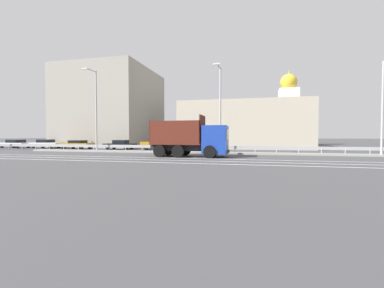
{
  "coord_description": "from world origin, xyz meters",
  "views": [
    {
      "loc": [
        5.89,
        -22.84,
        1.82
      ],
      "look_at": [
        0.3,
        0.91,
        1.04
      ],
      "focal_mm": 24.0,
      "sensor_mm": 36.0,
      "label": 1
    }
  ],
  "objects_px": {
    "street_lamp_1": "(95,107)",
    "church_tower": "(288,110)",
    "street_lamp_2": "(220,106)",
    "parked_car_0": "(15,144)",
    "parked_car_1": "(46,144)",
    "median_road_sign": "(153,140)",
    "parked_car_3": "(120,145)",
    "parked_car_2": "(77,144)",
    "street_lamp_3": "(383,103)",
    "parked_car_4": "(159,144)",
    "dump_truck": "(199,141)"
  },
  "relations": [
    {
      "from": "street_lamp_1",
      "to": "church_tower",
      "type": "xyz_separation_m",
      "value": [
        24.12,
        27.6,
        1.74
      ]
    },
    {
      "from": "parked_car_4",
      "to": "church_tower",
      "type": "height_order",
      "value": "church_tower"
    },
    {
      "from": "parked_car_3",
      "to": "church_tower",
      "type": "bearing_deg",
      "value": -52.2
    },
    {
      "from": "dump_truck",
      "to": "parked_car_2",
      "type": "relative_size",
      "value": 1.49
    },
    {
      "from": "median_road_sign",
      "to": "parked_car_4",
      "type": "relative_size",
      "value": 0.61
    },
    {
      "from": "street_lamp_1",
      "to": "street_lamp_3",
      "type": "bearing_deg",
      "value": -0.74
    },
    {
      "from": "parked_car_0",
      "to": "parked_car_1",
      "type": "bearing_deg",
      "value": -81.93
    },
    {
      "from": "parked_car_4",
      "to": "dump_truck",
      "type": "bearing_deg",
      "value": -140.87
    },
    {
      "from": "street_lamp_1",
      "to": "parked_car_4",
      "type": "xyz_separation_m",
      "value": [
        5.53,
        5.32,
        -4.32
      ]
    },
    {
      "from": "median_road_sign",
      "to": "street_lamp_2",
      "type": "height_order",
      "value": "street_lamp_2"
    },
    {
      "from": "street_lamp_2",
      "to": "parked_car_1",
      "type": "distance_m",
      "value": 27.09
    },
    {
      "from": "street_lamp_1",
      "to": "street_lamp_3",
      "type": "distance_m",
      "value": 28.3
    },
    {
      "from": "parked_car_1",
      "to": "parked_car_0",
      "type": "bearing_deg",
      "value": -90.67
    },
    {
      "from": "parked_car_0",
      "to": "parked_car_2",
      "type": "height_order",
      "value": "parked_car_0"
    },
    {
      "from": "parked_car_3",
      "to": "street_lamp_1",
      "type": "bearing_deg",
      "value": 174.86
    },
    {
      "from": "parked_car_0",
      "to": "street_lamp_1",
      "type": "bearing_deg",
      "value": -102.56
    },
    {
      "from": "median_road_sign",
      "to": "parked_car_1",
      "type": "distance_m",
      "value": 19.68
    },
    {
      "from": "parked_car_3",
      "to": "dump_truck",
      "type": "bearing_deg",
      "value": -131.37
    },
    {
      "from": "parked_car_0",
      "to": "church_tower",
      "type": "relative_size",
      "value": 0.34
    },
    {
      "from": "parked_car_4",
      "to": "church_tower",
      "type": "xyz_separation_m",
      "value": [
        18.59,
        22.27,
        6.06
      ]
    },
    {
      "from": "street_lamp_1",
      "to": "parked_car_0",
      "type": "xyz_separation_m",
      "value": [
        -17.17,
        5.38,
        -4.41
      ]
    },
    {
      "from": "dump_truck",
      "to": "parked_car_4",
      "type": "bearing_deg",
      "value": -142.09
    },
    {
      "from": "dump_truck",
      "to": "church_tower",
      "type": "relative_size",
      "value": 0.46
    },
    {
      "from": "median_road_sign",
      "to": "parked_car_1",
      "type": "bearing_deg",
      "value": 163.22
    },
    {
      "from": "median_road_sign",
      "to": "parked_car_3",
      "type": "relative_size",
      "value": 0.63
    },
    {
      "from": "parked_car_1",
      "to": "street_lamp_1",
      "type": "bearing_deg",
      "value": 60.7
    },
    {
      "from": "street_lamp_1",
      "to": "parked_car_2",
      "type": "distance_m",
      "value": 9.23
    },
    {
      "from": "street_lamp_2",
      "to": "parked_car_4",
      "type": "relative_size",
      "value": 2.0
    },
    {
      "from": "street_lamp_3",
      "to": "parked_car_3",
      "type": "distance_m",
      "value": 29.12
    },
    {
      "from": "street_lamp_2",
      "to": "parked_car_4",
      "type": "xyz_separation_m",
      "value": [
        -8.61,
        5.66,
        -4.06
      ]
    },
    {
      "from": "street_lamp_2",
      "to": "parked_car_0",
      "type": "xyz_separation_m",
      "value": [
        -31.31,
        5.72,
        -4.15
      ]
    },
    {
      "from": "median_road_sign",
      "to": "street_lamp_3",
      "type": "xyz_separation_m",
      "value": [
        21.41,
        -0.36,
        3.22
      ]
    },
    {
      "from": "median_road_sign",
      "to": "church_tower",
      "type": "bearing_deg",
      "value": 58.0
    },
    {
      "from": "street_lamp_2",
      "to": "parked_car_3",
      "type": "bearing_deg",
      "value": 157.73
    },
    {
      "from": "parked_car_4",
      "to": "church_tower",
      "type": "distance_m",
      "value": 29.64
    },
    {
      "from": "parked_car_2",
      "to": "parked_car_1",
      "type": "bearing_deg",
      "value": 85.94
    },
    {
      "from": "parked_car_0",
      "to": "street_lamp_3",
      "type": "bearing_deg",
      "value": -92.36
    },
    {
      "from": "church_tower",
      "to": "street_lamp_3",
      "type": "bearing_deg",
      "value": -81.52
    },
    {
      "from": "median_road_sign",
      "to": "parked_car_2",
      "type": "height_order",
      "value": "median_road_sign"
    },
    {
      "from": "parked_car_0",
      "to": "street_lamp_2",
      "type": "bearing_deg",
      "value": -95.51
    },
    {
      "from": "street_lamp_2",
      "to": "church_tower",
      "type": "distance_m",
      "value": 29.73
    },
    {
      "from": "street_lamp_2",
      "to": "parked_car_2",
      "type": "bearing_deg",
      "value": 165.2
    },
    {
      "from": "parked_car_1",
      "to": "church_tower",
      "type": "distance_m",
      "value": 42.65
    },
    {
      "from": "parked_car_4",
      "to": "parked_car_2",
      "type": "bearing_deg",
      "value": 92.45
    },
    {
      "from": "street_lamp_2",
      "to": "parked_car_1",
      "type": "relative_size",
      "value": 1.95
    },
    {
      "from": "street_lamp_1",
      "to": "dump_truck",
      "type": "bearing_deg",
      "value": -17.54
    },
    {
      "from": "street_lamp_1",
      "to": "street_lamp_3",
      "type": "relative_size",
      "value": 1.11
    },
    {
      "from": "parked_car_3",
      "to": "church_tower",
      "type": "relative_size",
      "value": 0.28
    },
    {
      "from": "street_lamp_1",
      "to": "street_lamp_2",
      "type": "distance_m",
      "value": 14.15
    },
    {
      "from": "street_lamp_1",
      "to": "parked_car_1",
      "type": "bearing_deg",
      "value": 154.59
    }
  ]
}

